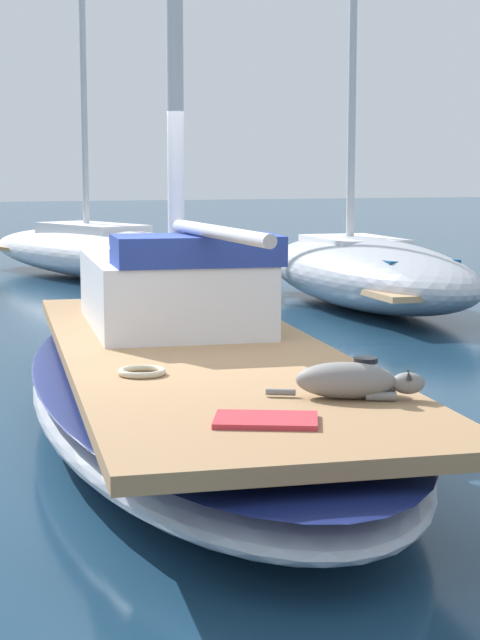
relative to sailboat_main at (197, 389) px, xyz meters
name	(u,v)px	position (x,y,z in m)	size (l,w,h in m)	color
ground_plane	(197,431)	(0.00, 0.00, -0.34)	(120.00, 120.00, 0.00)	navy
sailboat_main	(197,389)	(0.00, 0.00, 0.00)	(3.30, 7.47, 0.66)	#B2B7C1
cabin_house	(174,287)	(0.13, 1.11, 0.67)	(1.63, 2.36, 0.84)	silver
dog_grey	(352,381)	(0.34, -2.06, 0.43)	(0.90, 0.50, 0.22)	gray
deck_winch	(366,375)	(0.51, -1.89, 0.42)	(0.16, 0.16, 0.21)	#B7B7BC
coiled_rope	(142,372)	(-0.67, -0.93, 0.35)	(0.32, 0.32, 0.04)	beige
deck_towel	(266,420)	(-0.37, -2.46, 0.34)	(0.56, 0.36, 0.03)	#C6333D
moored_boat_starboard_side	(366,271)	(4.54, 6.29, 0.21)	(2.32, 6.11, 5.52)	#B2B7C1
moored_boat_far_astern	(110,252)	(1.85, 11.42, 0.18)	(4.66, 8.11, 7.32)	white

